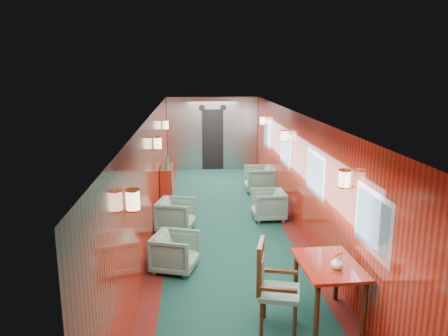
% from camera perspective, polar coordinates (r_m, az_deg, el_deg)
% --- Properties ---
extents(room, '(12.00, 12.10, 2.40)m').
position_cam_1_polar(room, '(8.60, 0.47, 1.77)').
color(room, '#0E3229').
rests_on(room, ground).
extents(bulkhead, '(2.98, 0.17, 2.39)m').
position_cam_1_polar(bulkhead, '(14.50, -1.50, 4.50)').
color(bulkhead, '#9EA1A5').
rests_on(bulkhead, ground).
extents(windows_right, '(0.02, 8.60, 0.80)m').
position_cam_1_polar(windows_right, '(9.12, 9.69, 1.05)').
color(windows_right, silver).
rests_on(windows_right, ground).
extents(wall_sconces, '(2.97, 7.97, 0.25)m').
position_cam_1_polar(wall_sconces, '(9.13, 0.17, 3.41)').
color(wall_sconces, '#FFEBC6').
rests_on(wall_sconces, ground).
extents(dining_table, '(0.80, 1.11, 0.81)m').
position_cam_1_polar(dining_table, '(6.04, 13.51, -13.11)').
color(dining_table, maroon).
rests_on(dining_table, ground).
extents(side_chair, '(0.63, 0.65, 1.17)m').
position_cam_1_polar(side_chair, '(5.77, 6.15, -14.61)').
color(side_chair, '#1D443B').
rests_on(side_chair, ground).
extents(credenza, '(0.31, 0.98, 1.16)m').
position_cam_1_polar(credenza, '(11.17, -7.44, -1.97)').
color(credenza, maroon).
rests_on(credenza, ground).
extents(flower_vase, '(0.19, 0.19, 0.17)m').
position_cam_1_polar(flower_vase, '(5.83, 14.57, -11.86)').
color(flower_vase, white).
rests_on(flower_vase, dining_table).
extents(armchair_left_near, '(0.87, 0.86, 0.64)m').
position_cam_1_polar(armchair_left_near, '(7.41, -6.37, -10.86)').
color(armchair_left_near, '#1D443B').
rests_on(armchair_left_near, ground).
extents(armchair_left_far, '(0.87, 0.86, 0.66)m').
position_cam_1_polar(armchair_left_far, '(9.12, -6.28, -6.14)').
color(armchair_left_far, '#1D443B').
rests_on(armchair_left_far, ground).
extents(armchair_right_near, '(0.74, 0.72, 0.66)m').
position_cam_1_polar(armchair_right_near, '(9.78, 5.80, -4.82)').
color(armchair_right_near, '#1D443B').
rests_on(armchair_right_near, ground).
extents(armchair_right_far, '(0.78, 0.75, 0.70)m').
position_cam_1_polar(armchair_right_far, '(11.92, 4.60, -1.47)').
color(armchair_right_far, '#1D443B').
rests_on(armchair_right_far, ground).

